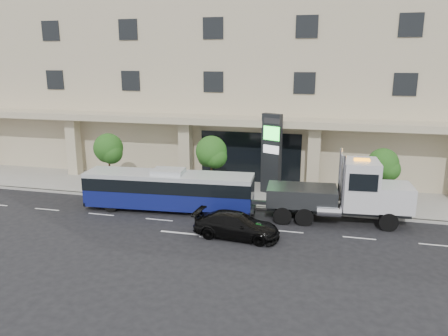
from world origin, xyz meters
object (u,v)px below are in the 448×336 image
object	(u,v)px
black_sedan	(237,225)
signage_pylon	(271,153)
tow_truck	(345,194)
city_bus	(169,189)

from	to	relation	value
black_sedan	signage_pylon	size ratio (longest dim) A/B	0.83
black_sedan	signage_pylon	bearing A→B (deg)	-0.44
tow_truck	signage_pylon	distance (m)	6.89
tow_truck	black_sedan	size ratio (longest dim) A/B	2.00
city_bus	black_sedan	world-z (taller)	city_bus
city_bus	signage_pylon	bearing A→B (deg)	35.60
city_bus	tow_truck	world-z (taller)	tow_truck
tow_truck	signage_pylon	xyz separation A→B (m)	(-5.11, 4.44, 1.30)
tow_truck	black_sedan	world-z (taller)	tow_truck
signage_pylon	tow_truck	bearing A→B (deg)	-17.61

